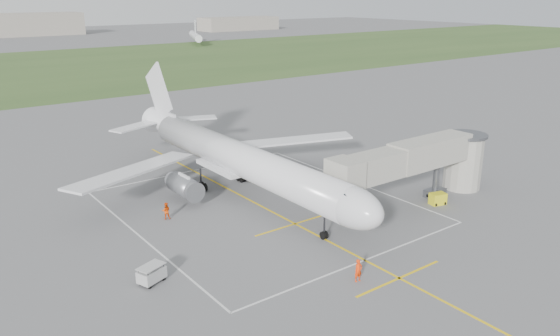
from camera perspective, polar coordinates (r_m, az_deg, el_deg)
ground at (r=63.92m, az=-3.99°, el=-2.95°), size 700.00×700.00×0.00m
grass_strip at (r=184.62m, az=-26.83°, el=8.92°), size 700.00×120.00×0.02m
apron_markings at (r=59.44m, az=-0.92°, el=-4.55°), size 28.20×60.00×0.01m
airliner at (r=63.11m, az=-4.44°, el=0.97°), size 38.93×46.75×13.52m
jet_bridge at (r=63.04m, az=14.93°, el=0.72°), size 23.40×5.00×7.20m
gpu_unit at (r=63.69m, az=16.16°, el=-3.11°), size 1.99×1.61×1.31m
baggage_cart at (r=46.48m, az=-13.27°, el=-10.74°), size 2.55×2.04×1.55m
ramp_worker_nose at (r=45.89m, az=8.19°, el=-10.55°), size 0.76×0.54×1.95m
ramp_worker_wing at (r=58.43m, az=-11.82°, el=-4.40°), size 1.11×1.02×1.82m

